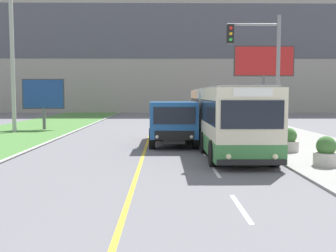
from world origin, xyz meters
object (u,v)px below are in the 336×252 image
(planter_round_third, at_px, (268,133))
(dump_truck, at_px, (173,123))
(city_bus, at_px, (224,118))
(traffic_light_mast, at_px, (263,68))
(planter_round_far, at_px, (253,128))
(billboard_large, at_px, (264,65))
(planter_round_second, at_px, (289,141))
(billboard_small, at_px, (44,95))
(planter_round_near, at_px, (326,153))
(utility_pole_far, at_px, (12,51))

(planter_round_third, bearing_deg, dump_truck, -170.81)
(city_bus, bearing_deg, traffic_light_mast, -66.40)
(planter_round_far, bearing_deg, city_bus, -115.80)
(dump_truck, height_order, traffic_light_mast, traffic_light_mast)
(traffic_light_mast, distance_m, billboard_large, 13.13)
(planter_round_second, relative_size, planter_round_far, 0.98)
(traffic_light_mast, distance_m, billboard_small, 19.33)
(planter_round_far, bearing_deg, billboard_small, 160.88)
(billboard_small, xyz_separation_m, planter_round_second, (15.08, -12.54, -2.10))
(billboard_small, distance_m, planter_round_third, 17.64)
(billboard_large, bearing_deg, city_bus, -114.21)
(dump_truck, height_order, planter_round_far, dump_truck)
(billboard_large, distance_m, planter_round_near, 15.78)
(planter_round_near, distance_m, planter_round_third, 7.31)
(city_bus, relative_size, utility_pole_far, 1.08)
(dump_truck, bearing_deg, traffic_light_mast, -47.12)
(city_bus, height_order, planter_round_far, city_bus)
(city_bus, distance_m, planter_round_near, 6.05)
(traffic_light_mast, bearing_deg, billboard_large, 75.56)
(billboard_large, height_order, planter_round_third, billboard_large)
(dump_truck, bearing_deg, planter_round_far, 40.27)
(dump_truck, relative_size, billboard_large, 1.03)
(planter_round_second, bearing_deg, planter_round_near, -86.62)
(billboard_small, height_order, planter_round_far, billboard_small)
(city_bus, bearing_deg, billboard_small, 138.17)
(planter_round_second, bearing_deg, utility_pole_far, 148.31)
(traffic_light_mast, relative_size, planter_round_third, 5.29)
(planter_round_near, height_order, planter_round_far, planter_round_far)
(billboard_small, bearing_deg, planter_round_far, -19.12)
(billboard_small, relative_size, planter_round_third, 3.43)
(planter_round_third, bearing_deg, planter_round_near, -88.46)
(dump_truck, distance_m, planter_round_near, 8.50)
(traffic_light_mast, xyz_separation_m, planter_round_far, (1.60, 8.53, -3.27))
(city_bus, distance_m, billboard_large, 11.39)
(traffic_light_mast, relative_size, billboard_small, 1.54)
(utility_pole_far, relative_size, billboard_small, 2.91)
(billboard_small, height_order, planter_round_near, billboard_small)
(utility_pole_far, bearing_deg, planter_round_near, -39.63)
(utility_pole_far, xyz_separation_m, traffic_light_mast, (14.93, -11.41, -1.92))
(city_bus, bearing_deg, dump_truck, 153.34)
(city_bus, relative_size, planter_round_far, 11.04)
(billboard_large, relative_size, planter_round_second, 5.79)
(city_bus, xyz_separation_m, billboard_large, (4.46, 9.93, 3.36))
(billboard_large, xyz_separation_m, planter_round_far, (-1.67, -4.14, -4.33))
(planter_round_near, relative_size, planter_round_third, 0.96)
(dump_truck, distance_m, planter_round_third, 5.42)
(city_bus, distance_m, utility_pole_far, 16.77)
(utility_pole_far, xyz_separation_m, planter_round_second, (16.49, -10.18, -5.20))
(traffic_light_mast, bearing_deg, planter_round_near, -53.80)
(dump_truck, relative_size, traffic_light_mast, 1.08)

